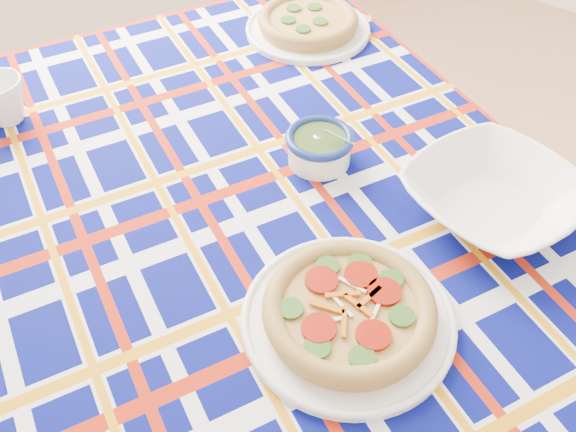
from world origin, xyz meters
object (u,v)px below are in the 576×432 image
Objects in this scene: serving_bowl at (494,197)px; pesto_bowl at (320,145)px; dining_table at (294,273)px; mug at (2,100)px; main_focaccia_plate at (349,310)px.

pesto_bowl is at bearing -165.96° from serving_bowl.
pesto_bowl is (-0.09, 0.19, 0.11)m from dining_table.
mug is (-0.56, -0.28, 0.01)m from pesto_bowl.
dining_table is at bearing -64.69° from pesto_bowl.
main_focaccia_plate is at bearing -0.74° from dining_table.
serving_bowl is at bearing 80.07° from main_focaccia_plate.
main_focaccia_plate is at bearing -46.74° from pesto_bowl.
dining_table is 0.36m from serving_bowl.
pesto_bowl reaches higher than serving_bowl.
serving_bowl reaches higher than main_focaccia_plate.
pesto_bowl reaches higher than main_focaccia_plate.
pesto_bowl is at bearing 133.26° from main_focaccia_plate.
serving_bowl is 0.93m from mug.
pesto_bowl reaches higher than dining_table.
dining_table is at bearing 155.03° from main_focaccia_plate.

